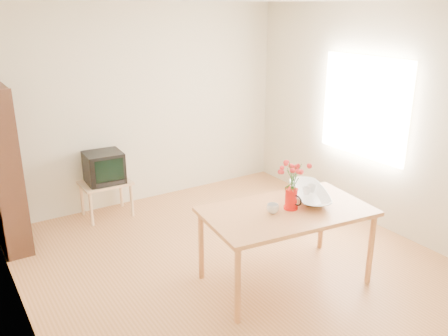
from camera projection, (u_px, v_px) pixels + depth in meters
room at (243, 146)px, 4.45m from camera, size 4.50×4.50×4.50m
table at (287, 217)px, 4.44m from camera, size 1.64×1.06×0.75m
tv_stand at (106, 187)px, 5.95m from camera, size 0.60×0.45×0.46m
bookshelf at (5, 175)px, 5.04m from camera, size 0.28×0.70×1.80m
pitcher at (291, 200)px, 4.41m from camera, size 0.13×0.21×0.20m
flowers at (292, 173)px, 4.32m from camera, size 0.23×0.23×0.32m
mug at (273, 209)px, 4.33m from camera, size 0.15×0.15×0.09m
bowl at (310, 175)px, 4.62m from camera, size 0.67×0.67×0.47m
teacup_a at (307, 181)px, 4.61m from camera, size 0.10×0.10×0.07m
teacup_b at (312, 178)px, 4.67m from camera, size 0.09×0.09×0.07m
television at (104, 167)px, 5.87m from camera, size 0.46×0.44×0.38m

